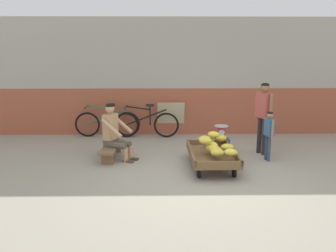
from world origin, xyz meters
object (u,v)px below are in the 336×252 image
Objects in this scene: weighing_scale at (221,132)px; bicycle_near_left at (107,123)px; bicycle_far_left at (146,124)px; vendor_seated at (114,132)px; plastic_crate at (221,145)px; customer_child at (269,131)px; sign_board at (171,118)px; customer_adult at (264,110)px; low_bench at (111,149)px; banana_cart at (212,155)px.

weighing_scale is 3.02m from bicycle_near_left.
weighing_scale is 2.13m from bicycle_far_left.
plastic_crate is at bearing 10.70° from vendor_seated.
customer_child reaches higher than plastic_crate.
vendor_seated is at bearing -121.09° from sign_board.
customer_adult is at bearing -23.13° from bicycle_near_left.
vendor_seated reaches higher than plastic_crate.
low_bench is at bearing -170.55° from plastic_crate.
bicycle_far_left is at bearing 143.59° from customer_child.
customer_child is (0.85, -0.60, 0.47)m from plastic_crate.
customer_child is (3.19, -0.21, 0.42)m from low_bench.
customer_adult is 1.52× the size of customer_child.
vendor_seated is at bearing 163.40° from banana_cart.
banana_cart is 1.07m from weighing_scale.
bicycle_near_left is 1.00m from bicycle_far_left.
bicycle_near_left is (-0.43, 1.80, -0.21)m from vendor_seated.
banana_cart is 1.63m from customer_adult.
customer_adult reaches higher than plastic_crate.
plastic_crate is at bearing -37.03° from bicycle_far_left.
vendor_seated is 2.34m from plastic_crate.
weighing_scale is (2.26, 0.43, -0.11)m from vendor_seated.
bicycle_far_left reaches higher than weighing_scale.
banana_cart reaches higher than low_bench.
bicycle_near_left is 3.90m from customer_adult.
weighing_scale is 1.00m from customer_adult.
banana_cart is at bearing -108.56° from weighing_scale.
bicycle_near_left is (-2.69, 1.37, -0.10)m from weighing_scale.
plastic_crate is (0.34, 1.00, -0.09)m from banana_cart.
plastic_crate is 0.22× the size of bicycle_far_left.
low_bench is at bearing -78.59° from bicycle_near_left.
plastic_crate is 0.36× the size of customer_child.
vendor_seated reaches higher than customer_child.
bicycle_far_left is at bearing -5.33° from bicycle_near_left.
plastic_crate is at bearing 9.45° from low_bench.
bicycle_near_left is 4.06m from customer_child.
customer_child reaches higher than weighing_scale.
low_bench is at bearing -170.58° from weighing_scale.
bicycle_near_left is at bearing 152.98° from weighing_scale.
plastic_crate is 2.13m from bicycle_far_left.
customer_adult is (3.19, 0.25, 0.75)m from low_bench.
vendor_seated is at bearing -174.80° from customer_adult.
customer_adult reaches higher than low_bench.
banana_cart is 1.68× the size of sign_board.
customer_child is at bearing 18.65° from banana_cart.
customer_child is at bearing -36.41° from bicycle_far_left.
bicycle_near_left is at bearing 101.41° from low_bench.
sign_board is at bearing 6.62° from bicycle_near_left.
banana_cart is 2.67m from sign_board.
plastic_crate is at bearing -27.00° from bicycle_near_left.
banana_cart is at bearing -16.60° from vendor_seated.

